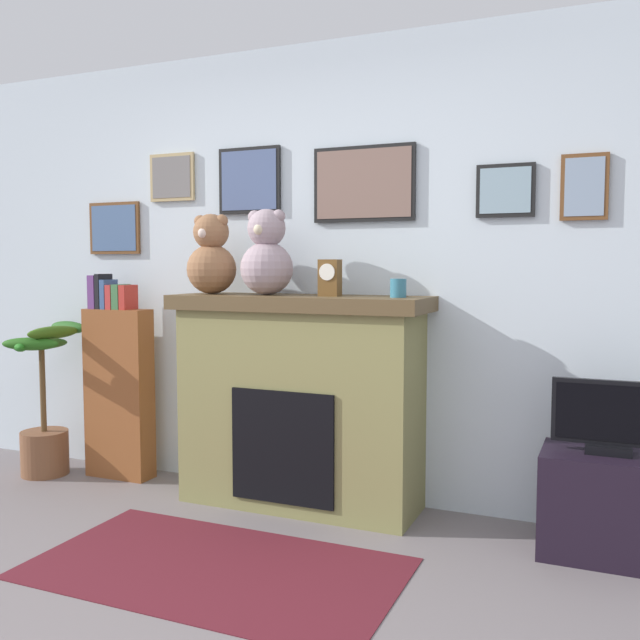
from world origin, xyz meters
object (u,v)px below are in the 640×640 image
(fireplace, at_px, (300,400))
(potted_plant, at_px, (44,410))
(television, at_px, (610,419))
(teddy_bear_tan, at_px, (211,258))
(teddy_bear_cream, at_px, (267,256))
(mantel_clock, at_px, (330,278))
(tv_stand, at_px, (607,505))
(bookshelf, at_px, (119,386))
(candle_jar, at_px, (398,288))

(fireplace, bearing_deg, potted_plant, -175.94)
(television, distance_m, teddy_bear_tan, 2.27)
(fireplace, xyz_separation_m, teddy_bear_cream, (-0.19, -0.02, 0.80))
(teddy_bear_cream, bearing_deg, potted_plant, -176.10)
(mantel_clock, xyz_separation_m, teddy_bear_tan, (-0.74, 0.00, 0.11))
(tv_stand, height_order, mantel_clock, mantel_clock)
(bookshelf, relative_size, potted_plant, 1.32)
(potted_plant, distance_m, teddy_bear_cream, 1.84)
(mantel_clock, bearing_deg, fireplace, 174.22)
(potted_plant, relative_size, candle_jar, 10.05)
(television, bearing_deg, mantel_clock, 177.75)
(tv_stand, distance_m, teddy_bear_tan, 2.43)
(potted_plant, bearing_deg, tv_stand, 0.88)
(teddy_bear_cream, bearing_deg, teddy_bear_tan, 180.00)
(potted_plant, height_order, tv_stand, potted_plant)
(mantel_clock, distance_m, teddy_bear_cream, 0.40)
(candle_jar, bearing_deg, bookshelf, 178.60)
(mantel_clock, bearing_deg, tv_stand, -2.20)
(bookshelf, bearing_deg, television, -2.03)
(teddy_bear_cream, bearing_deg, bookshelf, 177.58)
(television, relative_size, teddy_bear_cream, 1.06)
(television, bearing_deg, candle_jar, 176.85)
(teddy_bear_cream, bearing_deg, fireplace, 5.40)
(tv_stand, bearing_deg, bookshelf, 178.00)
(candle_jar, height_order, teddy_bear_cream, teddy_bear_cream)
(fireplace, height_order, teddy_bear_tan, teddy_bear_tan)
(tv_stand, bearing_deg, potted_plant, -179.12)
(tv_stand, relative_size, mantel_clock, 2.96)
(teddy_bear_tan, bearing_deg, television, -1.49)
(tv_stand, distance_m, mantel_clock, 1.74)
(tv_stand, distance_m, television, 0.40)
(fireplace, height_order, tv_stand, fireplace)
(teddy_bear_tan, relative_size, teddy_bear_cream, 0.96)
(television, bearing_deg, teddy_bear_tan, 178.51)
(mantel_clock, bearing_deg, candle_jar, 0.17)
(candle_jar, relative_size, teddy_bear_cream, 0.20)
(teddy_bear_tan, bearing_deg, bookshelf, 176.39)
(television, bearing_deg, tv_stand, 90.00)
(bookshelf, distance_m, teddy_bear_tan, 1.08)
(television, distance_m, teddy_bear_cream, 1.93)
(television, distance_m, mantel_clock, 1.54)
(television, xyz_separation_m, mantel_clock, (-1.40, 0.06, 0.63))
(bookshelf, height_order, teddy_bear_tan, teddy_bear_tan)
(fireplace, bearing_deg, television, -2.67)
(fireplace, distance_m, teddy_bear_cream, 0.82)
(fireplace, height_order, bookshelf, bookshelf)
(fireplace, xyz_separation_m, mantel_clock, (0.19, -0.02, 0.68))
(fireplace, relative_size, candle_jar, 14.82)
(potted_plant, bearing_deg, mantel_clock, 3.12)
(tv_stand, distance_m, candle_jar, 1.42)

